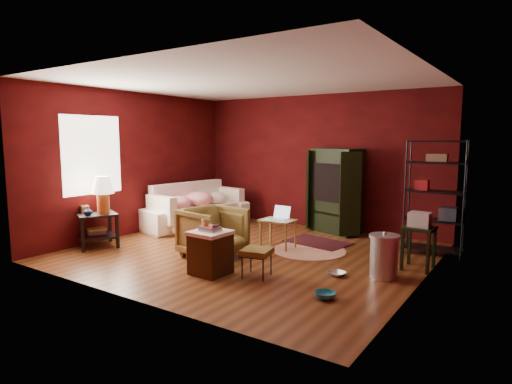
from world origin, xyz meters
The scene contains 18 objects.
room centered at (-0.04, -0.01, 1.40)m, with size 5.54×5.04×2.84m.
sofa centered at (-2.16, 1.07, 0.46)m, with size 2.33×0.68×0.91m, color white.
armchair centered at (-0.33, -0.54, 0.44)m, with size 0.86×0.80×0.88m, color black.
pet_bowl_steel centered at (1.72, -0.32, 0.12)m, with size 0.24×0.06×0.24m, color silver.
pet_bowl_turquoise centered at (1.93, -1.19, 0.13)m, with size 0.25×0.08×0.25m, color teal.
vase centered at (-2.37, -1.39, 0.67)m, with size 0.14×0.15×0.14m, color #0C133D.
mug centered at (0.13, -1.25, 0.75)m, with size 0.12×0.10×0.12m, color #CFCC65.
side_table centered at (-2.36, -1.16, 0.75)m, with size 0.84×0.84×1.25m.
sofa_cushions centered at (-2.15, 1.08, 0.42)m, with size 1.10×2.16×0.86m.
hamper centered at (0.19, -1.23, 0.32)m, with size 0.52×0.52×0.71m.
footstool centered at (0.80, -0.97, 0.34)m, with size 0.45×0.45×0.39m.
rug_round centered at (0.78, 0.65, 0.01)m, with size 1.53×1.53×0.01m.
rug_oriental centered at (0.67, 1.23, 0.01)m, with size 1.20×0.90×0.01m.
laptop_desk centered at (0.24, 0.54, 0.45)m, with size 0.58×0.47×0.72m.
tv_armoire centered at (0.56, 2.24, 0.88)m, with size 1.28×0.92×1.69m.
wire_shelving centered at (2.58, 1.59, 1.03)m, with size 0.94×0.46×1.87m.
small_stand centered at (2.56, 0.62, 0.63)m, with size 0.43×0.43×0.84m.
trash_can centered at (2.27, -0.04, 0.30)m, with size 0.54×0.54×0.65m.
Camera 1 is at (3.98, -5.73, 1.91)m, focal length 30.00 mm.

